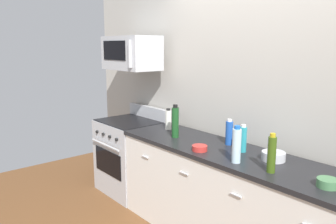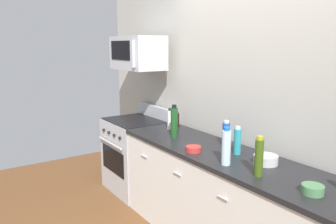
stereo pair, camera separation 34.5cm
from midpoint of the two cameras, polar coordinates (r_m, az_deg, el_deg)
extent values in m
cube|color=#B7B2A8|center=(3.16, 13.12, 2.13)|extent=(5.62, 0.10, 2.70)
cube|color=silver|center=(3.13, 7.67, -15.30)|extent=(2.50, 0.62, 0.88)
cube|color=black|center=(2.96, 7.91, -7.30)|extent=(2.53, 0.65, 0.04)
cylinder|color=silver|center=(3.45, -6.82, -7.68)|extent=(0.10, 0.02, 0.02)
cylinder|color=silver|center=(3.01, -0.59, -10.50)|extent=(0.10, 0.02, 0.02)
cylinder|color=silver|center=(2.62, 7.80, -14.02)|extent=(0.10, 0.02, 0.02)
cube|color=#B7BABF|center=(4.31, -8.78, -7.57)|extent=(0.76, 0.64, 0.91)
cube|color=black|center=(4.16, -12.63, -8.47)|extent=(0.58, 0.01, 0.30)
cylinder|color=#B7BABF|center=(4.08, -13.15, -5.51)|extent=(0.61, 0.02, 0.02)
cube|color=#B7BABF|center=(4.32, -5.72, -0.08)|extent=(0.76, 0.06, 0.16)
cube|color=black|center=(4.18, -8.97, -1.58)|extent=(0.73, 0.61, 0.01)
cylinder|color=black|center=(4.26, -14.35, -3.32)|extent=(0.04, 0.02, 0.04)
cylinder|color=black|center=(4.12, -13.42, -3.74)|extent=(0.04, 0.02, 0.04)
cylinder|color=black|center=(3.99, -12.43, -4.19)|extent=(0.04, 0.02, 0.04)
cylinder|color=black|center=(3.86, -11.37, -4.67)|extent=(0.04, 0.02, 0.04)
cube|color=#B7BABF|center=(4.11, -8.73, 9.94)|extent=(0.74, 0.40, 0.40)
cube|color=black|center=(4.06, -11.68, 10.27)|extent=(0.48, 0.01, 0.22)
cube|color=#B7BABF|center=(3.74, -9.22, 9.80)|extent=(0.02, 0.04, 0.30)
cylinder|color=silver|center=(2.67, 8.02, -5.82)|extent=(0.07, 0.07, 0.27)
cylinder|color=blue|center=(2.63, 8.11, -2.66)|extent=(0.05, 0.05, 0.03)
cylinder|color=black|center=(3.84, -1.55, -1.36)|extent=(0.05, 0.05, 0.16)
cylinder|color=maroon|center=(3.82, -1.55, -0.11)|extent=(0.03, 0.03, 0.02)
cylinder|color=#1E4CA5|center=(3.15, 7.36, -3.62)|extent=(0.07, 0.07, 0.22)
cylinder|color=silver|center=(3.12, 7.42, -1.45)|extent=(0.05, 0.05, 0.02)
cylinder|color=silver|center=(3.69, -2.62, -1.40)|extent=(0.07, 0.07, 0.22)
cylinder|color=black|center=(3.66, -2.64, 0.41)|extent=(0.04, 0.04, 0.02)
cylinder|color=#19471E|center=(3.36, -1.69, -1.85)|extent=(0.07, 0.07, 0.31)
cylinder|color=black|center=(3.33, -1.71, 0.98)|extent=(0.05, 0.05, 0.03)
cylinder|color=teal|center=(2.95, 9.47, -4.71)|extent=(0.06, 0.06, 0.22)
cylinder|color=white|center=(2.92, 9.55, -2.39)|extent=(0.04, 0.04, 0.02)
cylinder|color=#385114|center=(2.51, 13.58, -7.18)|extent=(0.06, 0.06, 0.27)
cylinder|color=#B29919|center=(2.47, 13.73, -3.93)|extent=(0.04, 0.04, 0.03)
cylinder|color=#477A4C|center=(2.40, 21.93, -11.28)|extent=(0.14, 0.14, 0.06)
torus|color=#477A4C|center=(2.39, 21.97, -10.73)|extent=(0.14, 0.14, 0.01)
cylinder|color=#477A4C|center=(2.41, 21.89, -11.81)|extent=(0.08, 0.08, 0.01)
cylinder|color=#B72D28|center=(2.97, 2.12, -6.24)|extent=(0.14, 0.14, 0.05)
torus|color=#B72D28|center=(2.96, 2.12, -5.86)|extent=(0.14, 0.14, 0.01)
cylinder|color=#B72D28|center=(2.97, 2.12, -6.61)|extent=(0.08, 0.08, 0.01)
cylinder|color=#B2B5BA|center=(2.81, 14.25, -7.38)|extent=(0.19, 0.19, 0.07)
torus|color=#B2B5BA|center=(2.80, 14.29, -6.78)|extent=(0.19, 0.19, 0.01)
cylinder|color=#B2B5BA|center=(2.81, 14.22, -7.97)|extent=(0.10, 0.10, 0.01)
camera|label=1|loc=(0.17, -92.86, -0.57)|focal=35.64mm
camera|label=2|loc=(0.17, 87.14, 0.57)|focal=35.64mm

